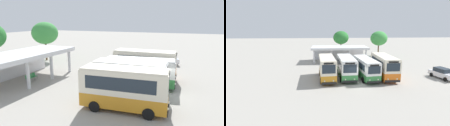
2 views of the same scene
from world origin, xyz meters
The scene contains 12 objects.
ground_plane centered at (0.00, 0.00, 0.00)m, with size 180.00×180.00×0.00m, color #A39E93.
city_bus_nearest_orange centered at (-4.16, 2.80, 1.90)m, with size 2.67×6.97×3.45m.
city_bus_second_in_row centered at (-1.16, 3.29, 1.83)m, with size 2.58×6.90×3.31m.
city_bus_middle_cream centered at (1.84, 3.10, 1.71)m, with size 2.86×7.50×3.09m.
city_bus_fourth_amber centered at (4.84, 3.25, 1.91)m, with size 2.47×7.35×3.47m.
parked_car_flank centered at (13.74, 1.96, 0.83)m, with size 2.62×4.33×1.62m.
terminal_canopy centered at (-1.23, 16.39, 2.62)m, with size 12.54×5.57×3.40m.
waiting_chair_end_by_column centered at (-1.53, 15.25, 0.52)m, with size 0.44×0.44×0.86m.
waiting_chair_second_from_end centered at (-0.96, 15.29, 0.52)m, with size 0.44×0.44×0.86m.
waiting_chair_middle_seat centered at (-0.40, 15.35, 0.52)m, with size 0.44×0.44×0.86m.
roadside_tree_behind_canopy centered at (-0.34, 22.30, 4.94)m, with size 4.05×4.05×6.68m.
roadside_tree_east_of_canopy centered at (9.75, 21.91, 4.72)m, with size 4.45×4.45×6.63m.
Camera 2 is at (-4.19, -21.58, 8.03)m, focal length 26.58 mm.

